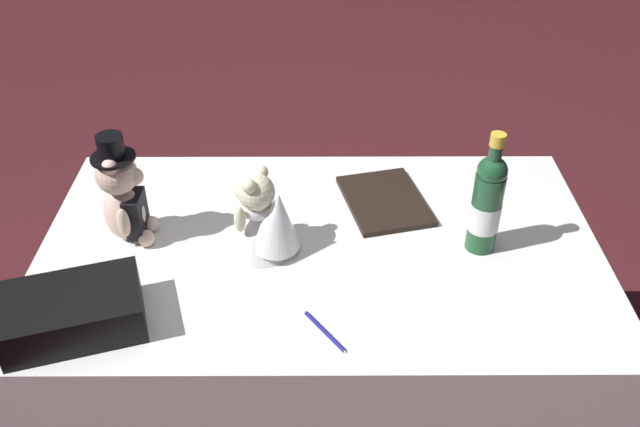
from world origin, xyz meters
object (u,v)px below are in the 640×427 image
guestbook (385,201)px  gift_case_black (73,312)px  teddy_bear_groom (124,196)px  champagne_bottle (487,202)px  teddy_bear_bride (264,219)px  signing_pen (326,332)px

guestbook → gift_case_black: bearing=19.6°
teddy_bear_groom → guestbook: bearing=-167.4°
champagne_bottle → gift_case_black: champagne_bottle is taller
gift_case_black → teddy_bear_bride: bearing=-145.6°
champagne_bottle → signing_pen: champagne_bottle is taller
gift_case_black → guestbook: (-0.73, -0.48, -0.04)m
champagne_bottle → teddy_bear_bride: bearing=0.6°
signing_pen → guestbook: size_ratio=0.45×
guestbook → teddy_bear_bride: bearing=18.1°
teddy_bear_bride → champagne_bottle: champagne_bottle is taller
teddy_bear_bride → champagne_bottle: (-0.56, -0.01, 0.05)m
gift_case_black → guestbook: gift_case_black is taller
teddy_bear_bride → guestbook: (-0.33, -0.20, -0.09)m
champagne_bottle → signing_pen: 0.53m
teddy_bear_bride → signing_pen: teddy_bear_bride is taller
teddy_bear_groom → signing_pen: 0.63m
teddy_bear_bride → champagne_bottle: bearing=-179.4°
teddy_bear_groom → guestbook: size_ratio=1.09×
teddy_bear_groom → guestbook: teddy_bear_groom is taller
champagne_bottle → gift_case_black: bearing=16.5°
teddy_bear_bride → guestbook: 0.39m
gift_case_black → champagne_bottle: bearing=-163.5°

